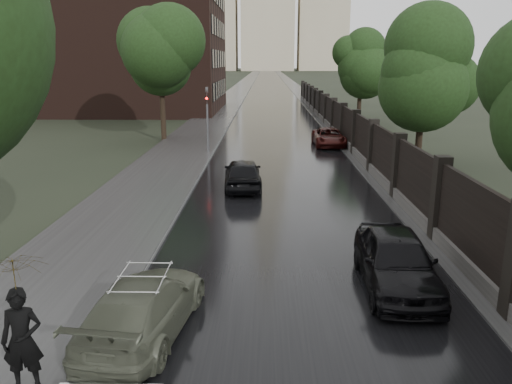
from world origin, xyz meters
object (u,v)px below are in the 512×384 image
at_px(volga_sedan, 144,306).
at_px(traffic_light, 207,114).
at_px(tree_left_far, 161,65).
at_px(hatchback_left, 243,174).
at_px(tree_right_c, 361,67).
at_px(pedestrian_umbrella, 15,285).
at_px(car_right_far, 329,137).
at_px(car_right_near, 396,260).
at_px(tree_right_b, 425,72).

bearing_deg(volga_sedan, traffic_light, -79.38).
relative_size(tree_left_far, traffic_light, 1.85).
height_order(traffic_light, hatchback_left, traffic_light).
height_order(tree_right_c, pedestrian_umbrella, tree_right_c).
xyz_separation_m(traffic_light, car_right_far, (7.70, 3.05, -1.81)).
distance_m(car_right_near, car_right_far, 21.51).
xyz_separation_m(traffic_light, pedestrian_umbrella, (-0.47, -22.77, -0.35)).
distance_m(tree_left_far, pedestrian_umbrella, 28.15).
bearing_deg(tree_right_b, traffic_light, 165.76).
xyz_separation_m(tree_right_c, hatchback_left, (-9.30, -23.54, -4.27)).
bearing_deg(hatchback_left, tree_left_far, -68.92).
height_order(volga_sedan, pedestrian_umbrella, pedestrian_umbrella).
height_order(tree_left_far, traffic_light, tree_left_far).
bearing_deg(car_right_far, tree_right_c, 70.05).
xyz_separation_m(volga_sedan, hatchback_left, (1.48, 12.20, 0.07)).
distance_m(hatchback_left, pedestrian_umbrella, 14.61).
bearing_deg(pedestrian_umbrella, traffic_light, 81.04).
distance_m(traffic_light, car_right_near, 19.70).
xyz_separation_m(tree_left_far, car_right_far, (11.40, -1.95, -4.65)).
height_order(tree_right_b, tree_right_c, same).
relative_size(tree_left_far, volga_sedan, 1.75).
bearing_deg(traffic_light, tree_right_c, 51.82).
bearing_deg(car_right_near, tree_right_c, 83.33).
distance_m(hatchback_left, car_right_near, 10.77).
bearing_deg(car_right_far, car_right_near, -93.57).
xyz_separation_m(tree_right_b, hatchback_left, (-9.30, -5.54, -4.27)).
distance_m(tree_right_c, pedestrian_umbrella, 39.83).
distance_m(volga_sedan, car_right_far, 24.70).
distance_m(car_right_far, pedestrian_umbrella, 27.13).
distance_m(tree_right_b, car_right_far, 8.51).
height_order(tree_right_b, volga_sedan, tree_right_b).
xyz_separation_m(tree_right_b, tree_right_c, (0.00, 18.00, 0.00)).
bearing_deg(tree_right_c, tree_right_b, -90.00).
bearing_deg(tree_right_c, volga_sedan, -106.79).
relative_size(tree_left_far, pedestrian_umbrella, 2.61).
bearing_deg(volga_sedan, car_right_near, -150.34).
xyz_separation_m(tree_right_b, car_right_near, (-5.06, -15.44, -4.23)).
height_order(tree_right_c, volga_sedan, tree_right_c).
xyz_separation_m(car_right_near, car_right_far, (0.96, 21.48, -0.13)).
bearing_deg(pedestrian_umbrella, tree_right_c, 64.22).
relative_size(volga_sedan, car_right_near, 1.00).
bearing_deg(tree_right_c, traffic_light, -128.18).
bearing_deg(car_right_near, pedestrian_umbrella, -146.99).
height_order(tree_right_b, car_right_near, tree_right_b).
height_order(tree_right_b, car_right_far, tree_right_b).
bearing_deg(volga_sedan, tree_right_b, -113.49).
distance_m(tree_right_c, hatchback_left, 25.66).
bearing_deg(volga_sedan, hatchback_left, -89.12).
relative_size(traffic_light, pedestrian_umbrella, 1.41).
bearing_deg(tree_right_b, volga_sedan, -121.31).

